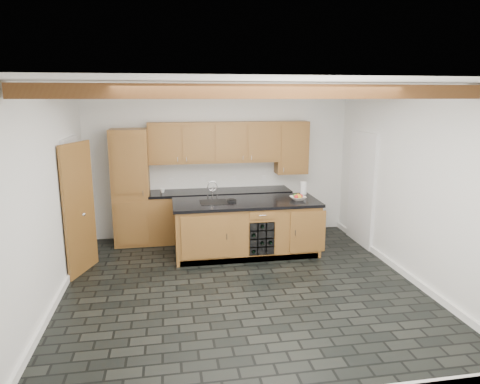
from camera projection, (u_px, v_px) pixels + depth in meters
The scene contains 10 objects.
ground at pixel (242, 286), 6.11m from camera, with size 5.00×5.00×0.00m, color black.
room_shell at pixel (230, 175), 6.28m from camera, with size 5.01×5.00×5.00m.
back_cabinetry at pixel (202, 188), 7.99m from camera, with size 3.65×0.62×2.20m.
island at pixel (247, 228), 7.30m from camera, with size 2.48×0.96×0.93m.
faucet at pixel (213, 200), 7.15m from camera, with size 0.45×0.40×0.34m.
kitchen_scale at pixel (232, 200), 7.16m from camera, with size 0.17×0.11×0.05m.
fruit_bowl at pixel (298, 198), 7.28m from camera, with size 0.26×0.26×0.06m, color beige.
fruit_cluster at pixel (298, 196), 7.27m from camera, with size 0.16×0.17×0.07m.
paper_towel at pixel (304, 188), 7.71m from camera, with size 0.12×0.12×0.23m, color white.
mug at pixel (163, 190), 7.84m from camera, with size 0.09×0.09×0.08m, color white.
Camera 1 is at (-0.99, -5.59, 2.64)m, focal length 32.00 mm.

